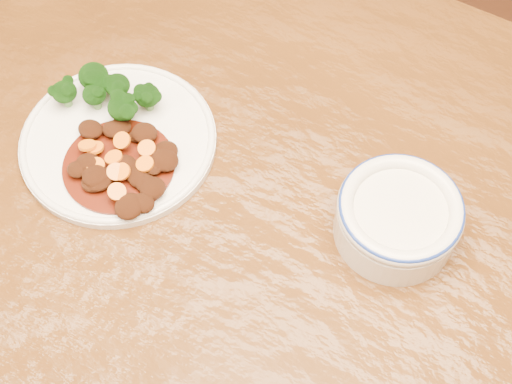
% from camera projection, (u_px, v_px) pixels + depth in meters
% --- Properties ---
extents(dining_table, '(1.56, 1.00, 0.75)m').
position_uv_depth(dining_table, '(286.00, 279.00, 0.85)').
color(dining_table, '#4F2B0E').
rests_on(dining_table, ground).
extents(dinner_plate, '(0.23, 0.23, 0.01)m').
position_uv_depth(dinner_plate, '(118.00, 140.00, 0.85)').
color(dinner_plate, silver).
rests_on(dinner_plate, dining_table).
extents(broccoli_florets, '(0.12, 0.07, 0.04)m').
position_uv_depth(broccoli_florets, '(107.00, 91.00, 0.85)').
color(broccoli_florets, '#5B8E49').
rests_on(broccoli_florets, dinner_plate).
extents(mince_stew, '(0.14, 0.13, 0.03)m').
position_uv_depth(mince_stew, '(126.00, 165.00, 0.81)').
color(mince_stew, '#411307').
rests_on(mince_stew, dinner_plate).
extents(dip_bowl, '(0.13, 0.13, 0.06)m').
position_uv_depth(dip_bowl, '(398.00, 217.00, 0.76)').
color(dip_bowl, beige).
rests_on(dip_bowl, dining_table).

